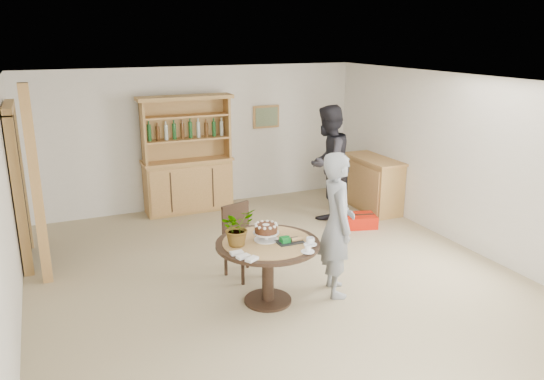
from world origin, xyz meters
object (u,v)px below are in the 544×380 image
at_px(dining_chair, 241,236).
at_px(red_suitcase, 357,221).
at_px(hutch, 188,173).
at_px(teen_boy, 337,224).
at_px(adult_person, 328,162).
at_px(dining_table, 268,254).
at_px(sideboard, 373,184).

bearing_deg(dining_chair, red_suitcase, 3.71).
height_order(hutch, teen_boy, hutch).
height_order(adult_person, red_suitcase, adult_person).
distance_m(adult_person, red_suitcase, 1.10).
height_order(dining_table, teen_boy, teen_boy).
height_order(sideboard, adult_person, adult_person).
bearing_deg(dining_chair, sideboard, 9.75).
height_order(sideboard, dining_table, sideboard).
bearing_deg(teen_boy, adult_person, -10.68).
distance_m(hutch, teen_boy, 3.85).
relative_size(hutch, red_suitcase, 2.98).
bearing_deg(teen_boy, red_suitcase, -22.50).
height_order(dining_chair, teen_boy, teen_boy).
xyz_separation_m(hutch, adult_person, (2.08, -1.28, 0.27)).
relative_size(dining_table, dining_chair, 1.27).
xyz_separation_m(dining_table, dining_chair, (-0.02, 0.83, -0.07)).
distance_m(dining_table, adult_person, 3.20).
bearing_deg(dining_chair, adult_person, 18.56).
relative_size(dining_chair, adult_person, 0.49).
distance_m(dining_chair, red_suitcase, 2.56).
bearing_deg(dining_table, red_suitcase, 36.70).
relative_size(hutch, sideboard, 1.62).
xyz_separation_m(hutch, dining_table, (-0.03, -3.66, -0.08)).
xyz_separation_m(dining_chair, red_suitcase, (2.35, 0.91, -0.43)).
bearing_deg(hutch, teen_boy, -77.73).
bearing_deg(dining_table, adult_person, 48.36).
distance_m(dining_chair, adult_person, 2.68).
height_order(dining_table, dining_chair, dining_chair).
bearing_deg(teen_boy, hutch, 28.62).
distance_m(hutch, sideboard, 3.29).
xyz_separation_m(dining_table, teen_boy, (0.85, -0.10, 0.27)).
bearing_deg(sideboard, dining_chair, -152.82).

